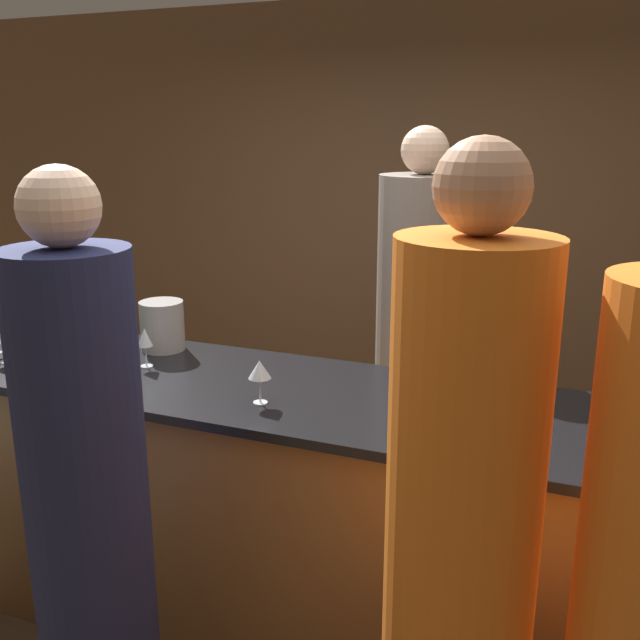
% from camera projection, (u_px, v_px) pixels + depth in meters
% --- Properties ---
extents(ground_plane, '(14.00, 14.00, 0.00)m').
position_uv_depth(ground_plane, '(281.00, 629.00, 2.97)').
color(ground_plane, '#4C3823').
extents(back_wall, '(8.00, 0.06, 2.80)m').
position_uv_depth(back_wall, '(425.00, 224.00, 4.65)').
color(back_wall, brown).
rests_on(back_wall, ground_plane).
extents(bar_counter, '(3.41, 0.77, 1.07)m').
position_uv_depth(bar_counter, '(279.00, 513.00, 2.82)').
color(bar_counter, brown).
rests_on(bar_counter, ground_plane).
extents(bartender, '(0.39, 0.39, 2.02)m').
position_uv_depth(bartender, '(417.00, 365.00, 3.33)').
color(bartender, gray).
rests_on(bartender, ground_plane).
extents(guest_0, '(0.36, 0.36, 2.01)m').
position_uv_depth(guest_0, '(458.00, 591.00, 1.73)').
color(guest_0, orange).
rests_on(guest_0, ground_plane).
extents(guest_2, '(0.35, 0.35, 1.93)m').
position_uv_depth(guest_2, '(90.00, 526.00, 2.06)').
color(guest_2, '#1E234C').
rests_on(guest_2, ground_plane).
extents(wine_bottle_0, '(0.07, 0.07, 0.27)m').
position_uv_depth(wine_bottle_0, '(462.00, 400.00, 2.27)').
color(wine_bottle_0, black).
rests_on(wine_bottle_0, bar_counter).
extents(wine_bottle_1, '(0.08, 0.08, 0.27)m').
position_uv_depth(wine_bottle_1, '(114.00, 340.00, 2.92)').
color(wine_bottle_1, '#19381E').
rests_on(wine_bottle_1, bar_counter).
extents(ice_bucket, '(0.19, 0.19, 0.22)m').
position_uv_depth(ice_bucket, '(162.00, 326.00, 3.10)').
color(ice_bucket, '#9E9993').
rests_on(ice_bucket, bar_counter).
extents(wine_glass_1, '(0.08, 0.08, 0.16)m').
position_uv_depth(wine_glass_1, '(260.00, 371.00, 2.49)').
color(wine_glass_1, silver).
rests_on(wine_glass_1, bar_counter).
extents(wine_glass_2, '(0.06, 0.06, 0.16)m').
position_uv_depth(wine_glass_2, '(145.00, 339.00, 2.87)').
color(wine_glass_2, silver).
rests_on(wine_glass_2, bar_counter).
extents(wine_glass_3, '(0.07, 0.07, 0.16)m').
position_uv_depth(wine_glass_3, '(2.00, 335.00, 2.92)').
color(wine_glass_3, silver).
rests_on(wine_glass_3, bar_counter).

